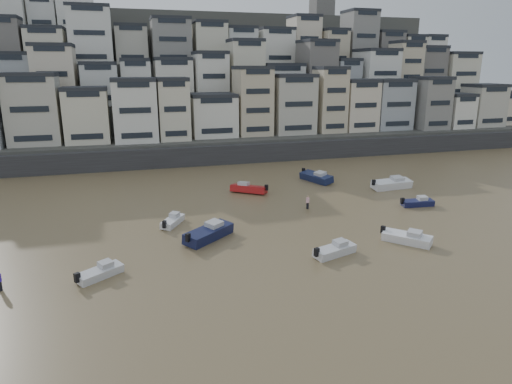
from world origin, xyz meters
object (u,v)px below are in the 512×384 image
object	(u,v)px
boat_h	(249,187)
boat_a	(335,249)
boat_j	(100,271)
boat_c	(209,231)
boat_f	(172,220)
boat_b	(407,236)
person_pink	(308,202)
boat_d	(418,201)
boat_g	(392,183)
boat_i	(316,176)

from	to	relation	value
boat_h	boat_a	world-z (taller)	boat_h
boat_j	boat_c	world-z (taller)	boat_c
boat_f	boat_b	distance (m)	25.72
boat_c	person_pink	xyz separation A→B (m)	(14.06, 6.92, -0.05)
boat_d	boat_g	world-z (taller)	boat_g
boat_a	boat_c	bearing A→B (deg)	126.80
boat_h	boat_b	size ratio (longest dim) A/B	1.08
boat_g	person_pink	xyz separation A→B (m)	(-15.82, -5.74, -0.05)
boat_b	boat_f	bearing A→B (deg)	-159.85
boat_d	boat_c	size ratio (longest dim) A/B	0.68
boat_a	person_pink	xyz separation A→B (m)	(3.19, 14.51, 0.19)
boat_j	person_pink	distance (m)	28.05
boat_j	boat_b	bearing A→B (deg)	-35.73
boat_i	boat_a	xyz separation A→B (m)	(-10.00, -27.41, -0.21)
boat_i	boat_b	distance (m)	26.67
boat_i	boat_g	distance (m)	11.51
boat_f	person_pink	distance (m)	17.27
boat_i	boat_j	size ratio (longest dim) A/B	1.46
boat_d	person_pink	world-z (taller)	person_pink
boat_c	boat_g	bearing A→B (deg)	-16.59
boat_d	boat_a	distance (m)	20.93
boat_h	boat_c	world-z (taller)	boat_c
boat_i	boat_c	size ratio (longest dim) A/B	0.97
boat_f	boat_j	world-z (taller)	boat_f
boat_a	boat_f	bearing A→B (deg)	118.46
boat_i	boat_h	bearing A→B (deg)	-93.46
boat_h	person_pink	size ratio (longest dim) A/B	3.29
boat_d	boat_f	bearing A→B (deg)	-176.43
boat_d	boat_c	xyz separation A→B (m)	(-28.28, -4.03, 0.29)
boat_f	boat_c	distance (m)	6.45
boat_d	boat_a	world-z (taller)	boat_a
boat_f	boat_b	size ratio (longest dim) A/B	0.84
boat_g	boat_c	bearing A→B (deg)	-161.81
boat_f	boat_d	distance (m)	31.48
boat_f	boat_j	bearing A→B (deg)	178.42
boat_c	boat_d	bearing A→B (deg)	-31.43
boat_j	boat_h	bearing A→B (deg)	14.59
boat_h	boat_a	size ratio (longest dim) A/B	1.16
boat_h	boat_g	bearing A→B (deg)	-153.08
boat_h	boat_b	xyz separation A→B (m)	(10.46, -23.31, -0.06)
boat_d	boat_j	xyz separation A→B (m)	(-38.93, -10.39, -0.02)
boat_h	boat_i	bearing A→B (deg)	-127.20
boat_f	boat_a	bearing A→B (deg)	-102.82
boat_f	boat_d	bearing A→B (deg)	-62.43
boat_d	boat_j	size ratio (longest dim) A/B	1.03
boat_j	boat_c	bearing A→B (deg)	-4.04
boat_g	boat_f	bearing A→B (deg)	-172.74
boat_j	boat_a	bearing A→B (deg)	-38.15
boat_h	boat_j	size ratio (longest dim) A/B	1.29
boat_b	boat_c	size ratio (longest dim) A/B	0.79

